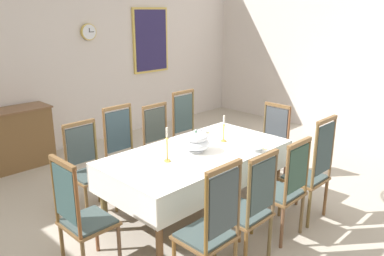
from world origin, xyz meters
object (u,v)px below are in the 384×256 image
Objects in this scene: chair_north_a at (88,167)px; mounted_clock at (89,32)px; candlestick_east at (224,131)px; sideboard at (2,142)px; chair_south_d at (312,169)px; bowl_near_right at (254,149)px; framed_painting at (151,40)px; chair_south_a at (211,227)px; chair_head_east at (270,141)px; chair_north_c at (161,144)px; candlestick_west at (167,148)px; chair_head_west at (81,215)px; chair_north_d at (189,133)px; spoon_secondary at (259,147)px; dining_table at (197,157)px; spoon_primary at (205,131)px; bowl_near_left at (200,132)px; chair_south_c at (285,187)px; chair_south_b at (250,207)px; chair_north_b at (125,153)px; soup_tureen at (196,141)px.

chair_north_a is 3.90× the size of mounted_clock.
candlestick_east is at bearing 143.25° from chair_north_a.
candlestick_east is 3.31m from sideboard.
chair_south_d is 6.35× the size of bowl_near_right.
chair_south_a is at bearing -124.17° from framed_painting.
framed_painting is (2.79, 4.11, 1.13)m from chair_south_a.
chair_south_a is at bearing -109.41° from mounted_clock.
chair_south_a reaches higher than chair_head_east.
candlestick_west is at bearing 52.17° from chair_north_c.
candlestick_west is (1.02, 0.00, 0.36)m from chair_head_west.
chair_north_d is at bearing -179.75° from chair_north_a.
framed_painting reaches higher than spoon_secondary.
spoon_primary reaches higher than dining_table.
chair_north_d is at bearing 134.51° from sideboard.
candlestick_east reaches higher than bowl_near_left.
chair_north_d is at bearing 75.92° from spoon_primary.
chair_head_east is (1.17, 0.95, -0.01)m from chair_south_c.
chair_north_b is at bearing 90.00° from chair_south_b.
chair_north_b is (0.53, 1.92, -0.00)m from chair_south_a.
chair_head_west reaches higher than chair_north_a.
chair_head_east is at bearing 140.80° from chair_north_c.
soup_tureen is at bearing -180.00° from candlestick_east.
chair_north_c is at bearing 71.54° from soup_tureen.
chair_south_a is at bearing -179.75° from chair_south_c.
chair_north_c reaches higher than spoon_secondary.
candlestick_east is at bearing 109.84° from spoon_secondary.
spoon_primary is at bearing 12.27° from bowl_near_left.
spoon_primary is (0.14, 0.44, -0.12)m from candlestick_east.
chair_north_a is at bearing 105.41° from chair_south_b.
chair_head_east is at bearing 28.14° from spoon_secondary.
sideboard is at bearing -171.82° from mounted_clock.
spoon_secondary is (-0.02, -0.86, 0.00)m from spoon_primary.
chair_south_c is 1.45m from spoon_primary.
dining_table is at bearing -101.13° from mounted_clock.
candlestick_west is (-0.45, 0.00, 0.23)m from dining_table.
chair_south_d is (1.13, -1.92, 0.01)m from chair_north_b.
bowl_near_left is at bearing 102.12° from chair_head_west.
bowl_near_left is at bearing 88.40° from bowl_near_right.
chair_south_a reaches higher than chair_head_west.
chair_north_b reaches higher than dining_table.
dining_table is 0.72m from spoon_secondary.
candlestick_west is (-1.27, -0.96, 0.34)m from chair_north_d.
dining_table is 1.01m from chair_north_c.
chair_head_west reaches higher than soup_tureen.
dining_table is 1.78× the size of chair_north_d.
bowl_near_right is (-0.38, -1.40, 0.22)m from chair_north_d.
bowl_near_left is at bearing -157.63° from spoon_primary.
chair_south_a reaches higher than sideboard.
chair_south_c is 3.96× the size of mounted_clock.
soup_tureen is at bearing 108.45° from chair_south_c.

